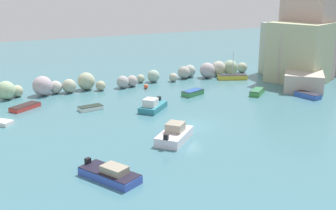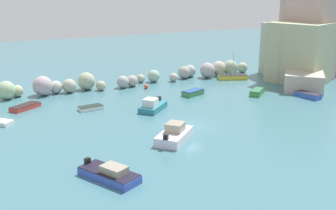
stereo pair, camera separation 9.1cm
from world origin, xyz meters
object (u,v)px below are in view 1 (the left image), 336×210
(moored_boat_7, at_px, (0,122))
(moored_boat_8, at_px, (232,77))
(moored_boat_9, at_px, (152,106))
(moored_boat_6, at_px, (174,135))
(moored_boat_3, at_px, (25,107))
(moored_boat_5, at_px, (110,174))
(channel_buoy, at_px, (146,87))
(moored_boat_4, at_px, (308,95))
(moored_boat_1, at_px, (257,92))
(moored_boat_0, at_px, (193,93))
(moored_boat_2, at_px, (91,108))

(moored_boat_7, bearing_deg, moored_boat_8, -120.79)
(moored_boat_9, bearing_deg, moored_boat_6, 34.99)
(moored_boat_6, bearing_deg, moored_boat_3, 80.79)
(moored_boat_5, relative_size, moored_boat_9, 1.21)
(channel_buoy, height_order, moored_boat_4, moored_boat_4)
(moored_boat_1, distance_m, moored_boat_3, 30.85)
(moored_boat_0, distance_m, moored_boat_4, 15.57)
(channel_buoy, relative_size, moored_boat_8, 0.13)
(channel_buoy, xyz_separation_m, moored_boat_9, (-3.58, -10.29, 0.23))
(moored_boat_4, bearing_deg, moored_boat_6, 93.99)
(moored_boat_8, bearing_deg, channel_buoy, -159.61)
(moored_boat_5, bearing_deg, moored_boat_8, 103.89)
(moored_boat_4, bearing_deg, moored_boat_9, 68.58)
(moored_boat_7, bearing_deg, moored_boat_6, -173.05)
(moored_boat_2, bearing_deg, moored_boat_6, -79.29)
(moored_boat_7, bearing_deg, moored_boat_9, -141.06)
(moored_boat_0, relative_size, moored_boat_6, 0.70)
(moored_boat_9, bearing_deg, moored_boat_3, -70.96)
(moored_boat_0, distance_m, moored_boat_8, 12.20)
(moored_boat_1, distance_m, moored_boat_2, 23.12)
(moored_boat_3, relative_size, moored_boat_6, 0.78)
(channel_buoy, relative_size, moored_boat_4, 0.18)
(channel_buoy, relative_size, moored_boat_5, 0.12)
(moored_boat_1, bearing_deg, moored_boat_3, -52.11)
(moored_boat_1, relative_size, moored_boat_8, 0.74)
(moored_boat_8, bearing_deg, moored_boat_2, -144.16)
(moored_boat_2, bearing_deg, moored_boat_4, -22.37)
(moored_boat_7, relative_size, moored_boat_9, 0.63)
(moored_boat_3, relative_size, moored_boat_5, 0.72)
(moored_boat_6, bearing_deg, moored_boat_4, -27.74)
(moored_boat_1, relative_size, moored_boat_4, 1.02)
(moored_boat_0, relative_size, moored_boat_4, 0.99)
(moored_boat_2, height_order, moored_boat_5, moored_boat_5)
(moored_boat_1, height_order, moored_boat_3, moored_boat_1)
(channel_buoy, height_order, moored_boat_2, channel_buoy)
(channel_buoy, bearing_deg, moored_boat_9, -109.17)
(moored_boat_2, distance_m, moored_boat_6, 14.50)
(moored_boat_3, height_order, moored_boat_7, moored_boat_3)
(moored_boat_8, bearing_deg, moored_boat_5, -117.29)
(moored_boat_6, bearing_deg, moored_boat_0, 11.90)
(moored_boat_0, xyz_separation_m, moored_boat_2, (-14.64, -0.46, -0.13))
(moored_boat_0, distance_m, moored_boat_2, 14.64)
(moored_boat_9, bearing_deg, moored_boat_5, 12.82)
(moored_boat_7, bearing_deg, moored_boat_5, 157.57)
(moored_boat_4, distance_m, moored_boat_5, 33.88)
(moored_boat_7, bearing_deg, moored_boat_4, -142.09)
(moored_boat_0, bearing_deg, moored_boat_4, -52.09)
(moored_boat_0, bearing_deg, moored_boat_1, -44.45)
(moored_boat_0, xyz_separation_m, moored_boat_7, (-25.08, -1.43, -0.15))
(moored_boat_0, relative_size, moored_boat_7, 1.23)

